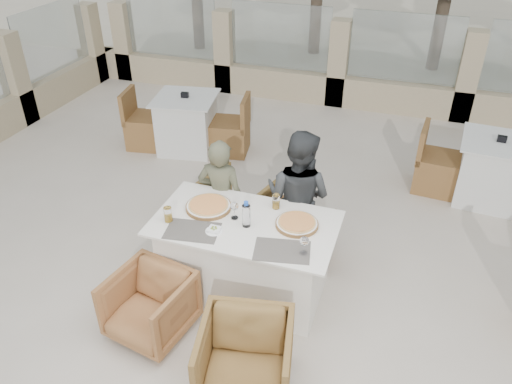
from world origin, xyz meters
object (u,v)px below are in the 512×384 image
(olive_dish, at_px, (214,229))
(dining_table, at_px, (245,256))
(armchair_far_left, at_px, (236,207))
(armchair_far_right, at_px, (297,231))
(pizza_left, at_px, (208,206))
(pizza_right, at_px, (297,223))
(beer_glass_left, at_px, (168,214))
(beer_glass_right, at_px, (276,201))
(wine_glass_corner, at_px, (304,244))
(water_bottle, at_px, (246,214))
(armchair_near_left, at_px, (150,306))
(diner_left, at_px, (221,199))
(bg_table_b, at_px, (492,171))
(diner_right, at_px, (298,197))
(bg_table_a, at_px, (187,123))
(wine_glass_centre, at_px, (234,209))
(armchair_near_right, at_px, (245,360))

(olive_dish, bearing_deg, dining_table, 45.85)
(armchair_far_left, height_order, armchair_far_right, armchair_far_left)
(pizza_left, distance_m, pizza_right, 0.82)
(beer_glass_left, height_order, beer_glass_right, beer_glass_left)
(beer_glass_left, height_order, armchair_far_left, beer_glass_left)
(pizza_right, bearing_deg, armchair_far_left, 139.89)
(pizza_right, height_order, wine_glass_corner, wine_glass_corner)
(water_bottle, bearing_deg, armchair_far_left, 116.87)
(wine_glass_corner, bearing_deg, armchair_near_left, -157.02)
(armchair_near_left, height_order, diner_left, diner_left)
(armchair_far_left, height_order, bg_table_b, bg_table_b)
(armchair_near_left, relative_size, bg_table_b, 0.39)
(diner_right, bearing_deg, pizza_right, 115.39)
(bg_table_a, height_order, bg_table_b, same)
(dining_table, xyz_separation_m, diner_left, (-0.42, 0.47, 0.25))
(wine_glass_centre, height_order, armchair_far_right, wine_glass_centre)
(dining_table, bearing_deg, beer_glass_left, -162.90)
(wine_glass_corner, distance_m, armchair_far_left, 1.54)
(olive_dish, height_order, armchair_far_left, olive_dish)
(armchair_near_left, bearing_deg, dining_table, 62.30)
(wine_glass_corner, bearing_deg, bg_table_a, 130.87)
(wine_glass_centre, distance_m, diner_right, 0.76)
(bg_table_a, relative_size, bg_table_b, 1.00)
(olive_dish, height_order, diner_right, diner_right)
(beer_glass_left, xyz_separation_m, armchair_far_right, (0.95, 0.87, -0.57))
(diner_left, distance_m, diner_right, 0.75)
(armchair_near_left, bearing_deg, water_bottle, 59.32)
(bg_table_b, bearing_deg, pizza_left, -134.37)
(diner_left, distance_m, bg_table_a, 2.38)
(water_bottle, relative_size, armchair_far_left, 0.35)
(pizza_left, xyz_separation_m, water_bottle, (0.41, -0.14, 0.10))
(armchair_near_left, distance_m, diner_left, 1.27)
(pizza_left, xyz_separation_m, bg_table_a, (-1.35, 2.34, -0.41))
(wine_glass_corner, xyz_separation_m, diner_right, (-0.27, 0.88, -0.16))
(beer_glass_left, xyz_separation_m, diner_right, (0.95, 0.83, -0.14))
(water_bottle, bearing_deg, wine_glass_centre, 152.21)
(pizza_left, bearing_deg, bg_table_a, 120.04)
(dining_table, relative_size, wine_glass_corner, 8.70)
(armchair_far_left, height_order, bg_table_a, bg_table_a)
(water_bottle, bearing_deg, wine_glass_corner, -20.29)
(pizza_left, height_order, beer_glass_left, beer_glass_left)
(beer_glass_left, bearing_deg, pizza_right, 15.16)
(armchair_near_right, relative_size, bg_table_a, 0.42)
(water_bottle, distance_m, diner_right, 0.76)
(armchair_far_left, xyz_separation_m, bg_table_a, (-1.34, 1.63, 0.06))
(olive_dish, bearing_deg, armchair_near_left, -125.35)
(diner_left, bearing_deg, water_bottle, 127.44)
(armchair_far_right, distance_m, bg_table_a, 2.70)
(pizza_left, height_order, wine_glass_centre, wine_glass_centre)
(armchair_far_left, bearing_deg, dining_table, 132.12)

